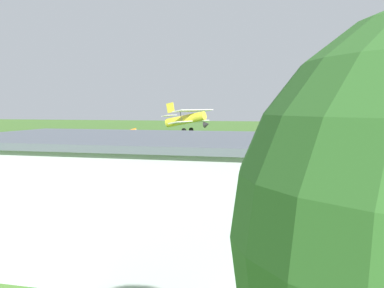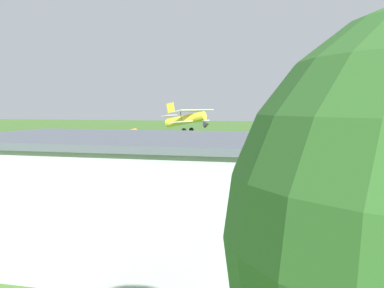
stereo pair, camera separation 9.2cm
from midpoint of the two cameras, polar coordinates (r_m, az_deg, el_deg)
ground_plane at (r=66.01m, az=3.87°, el=-2.73°), size 400.00×400.00×0.00m
hangar at (r=26.15m, az=-1.70°, el=-6.49°), size 24.93×12.95×6.77m
biplane at (r=61.76m, az=-0.51°, el=3.10°), size 6.86×8.70×4.03m
car_silver at (r=37.82m, az=20.21°, el=-7.22°), size 2.29×4.38×1.66m
car_yellow at (r=42.44m, az=-11.46°, el=-5.74°), size 2.39×4.20×1.70m
car_blue at (r=46.75m, az=-17.83°, el=-4.97°), size 2.37×4.29×1.58m
person_beside_truck at (r=41.73m, az=20.19°, el=-6.25°), size 0.39×0.39×1.55m
person_walking_on_apron at (r=41.21m, az=-4.78°, el=-6.14°), size 0.52×0.52×1.52m
person_near_hangar_door at (r=41.49m, az=-3.43°, el=-5.96°), size 0.46×0.46×1.65m
person_at_fence_line at (r=41.72m, az=16.42°, el=-6.06°), size 0.49×0.49×1.67m
person_watching_takeoff at (r=40.83m, az=12.17°, el=-6.18°), size 0.41×0.41×1.71m
windsock at (r=67.41m, az=-7.27°, el=1.40°), size 1.44×1.32×5.32m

